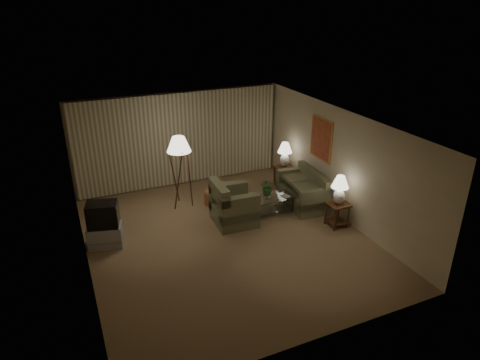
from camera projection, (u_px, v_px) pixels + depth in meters
name	position (u px, v px, depth m)	size (l,w,h in m)	color
ground	(226.00, 238.00, 9.82)	(7.00, 7.00, 0.00)	#997B54
room_shell	(203.00, 146.00, 10.39)	(6.04, 7.02, 2.72)	beige
sofa	(302.00, 192.00, 11.27)	(1.78, 1.14, 0.72)	#737653
armchair	(234.00, 206.00, 10.34)	(1.12, 1.07, 0.86)	#737653
side_table_near	(337.00, 211.00, 10.18)	(0.48, 0.48, 0.60)	#3A1B10
side_table_far	(284.00, 172.00, 12.36)	(0.53, 0.44, 0.60)	#3A1B10
table_lamp_near	(340.00, 187.00, 9.93)	(0.41, 0.41, 0.71)	white
table_lamp_far	(285.00, 152.00, 12.11)	(0.41, 0.41, 0.71)	white
coffee_table	(273.00, 202.00, 10.88)	(1.08, 0.59, 0.41)	silver
tv_cabinet	(106.00, 236.00, 9.43)	(0.82, 0.63, 0.50)	#A2A2A4
crt_tv	(103.00, 215.00, 9.22)	(0.74, 0.60, 0.55)	black
floor_lamp	(180.00, 171.00, 10.95)	(0.62, 0.62, 1.90)	#3A1B10
ottoman	(215.00, 197.00, 11.37)	(0.56, 0.56, 0.37)	#A86739
vase	(268.00, 196.00, 10.74)	(0.14, 0.14, 0.15)	silver
flowers	(268.00, 185.00, 10.62)	(0.40, 0.35, 0.45)	#357433
book	(283.00, 197.00, 10.83)	(0.17, 0.23, 0.02)	olive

